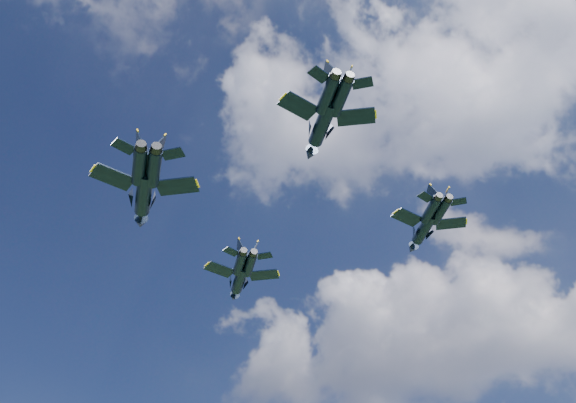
{
  "coord_description": "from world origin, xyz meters",
  "views": [
    {
      "loc": [
        26.91,
        -69.83,
        3.29
      ],
      "look_at": [
        -1.51,
        -1.09,
        64.06
      ],
      "focal_mm": 45.0,
      "sensor_mm": 36.0,
      "label": 1
    }
  ],
  "objects_px": {
    "jet_left": "(144,195)",
    "jet_right": "(423,230)",
    "jet_slot": "(321,126)",
    "jet_lead": "(239,280)"
  },
  "relations": [
    {
      "from": "jet_lead",
      "to": "jet_slot",
      "type": "distance_m",
      "value": 35.62
    },
    {
      "from": "jet_left",
      "to": "jet_slot",
      "type": "relative_size",
      "value": 1.19
    },
    {
      "from": "jet_lead",
      "to": "jet_left",
      "type": "xyz_separation_m",
      "value": [
        -2.11,
        -24.2,
        -0.96
      ]
    },
    {
      "from": "jet_left",
      "to": "jet_right",
      "type": "height_order",
      "value": "jet_right"
    },
    {
      "from": "jet_lead",
      "to": "jet_left",
      "type": "distance_m",
      "value": 24.31
    },
    {
      "from": "jet_lead",
      "to": "jet_right",
      "type": "distance_m",
      "value": 29.42
    },
    {
      "from": "jet_right",
      "to": "jet_slot",
      "type": "height_order",
      "value": "jet_right"
    },
    {
      "from": "jet_right",
      "to": "jet_left",
      "type": "bearing_deg",
      "value": -179.93
    },
    {
      "from": "jet_lead",
      "to": "jet_slot",
      "type": "relative_size",
      "value": 1.0
    },
    {
      "from": "jet_lead",
      "to": "jet_slot",
      "type": "height_order",
      "value": "jet_lead"
    }
  ]
}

